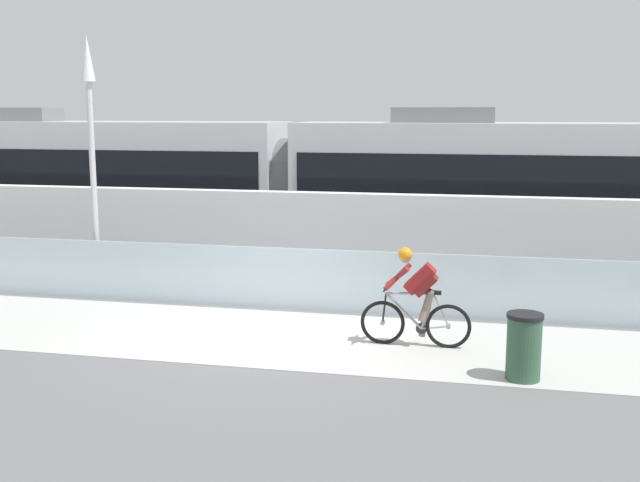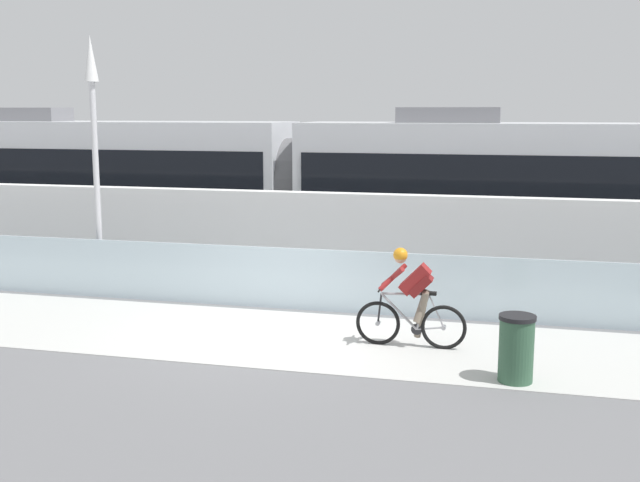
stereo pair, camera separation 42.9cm
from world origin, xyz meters
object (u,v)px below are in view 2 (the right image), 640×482
object	(u,v)px
tram	(296,184)
lamp_post_antenna	(94,133)
trash_bin	(516,349)
cyclist_on_bike	(411,299)

from	to	relation	value
tram	lamp_post_antenna	size ratio (longest dim) A/B	4.34
lamp_post_antenna	trash_bin	world-z (taller)	lamp_post_antenna
tram	lamp_post_antenna	xyz separation A→B (m)	(-2.87, -4.70, 1.40)
tram	trash_bin	distance (m)	9.86
cyclist_on_bike	lamp_post_antenna	bearing A→B (deg)	162.19
trash_bin	lamp_post_antenna	bearing A→B (deg)	157.75
cyclist_on_bike	tram	bearing A→B (deg)	119.16
cyclist_on_bike	trash_bin	bearing A→B (deg)	-37.67
tram	cyclist_on_bike	xyz separation A→B (m)	(3.82, -6.85, -1.11)
tram	cyclist_on_bike	size ratio (longest dim) A/B	12.75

